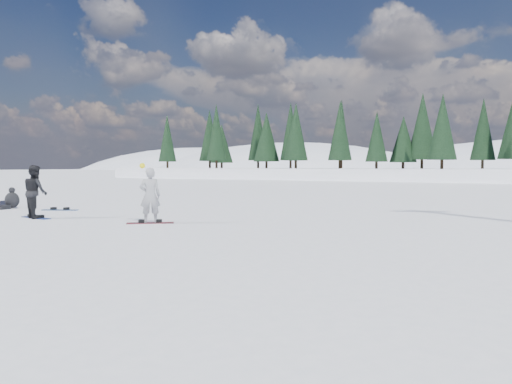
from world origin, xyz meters
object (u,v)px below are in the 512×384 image
snowboarder_man (35,192)px  snowboard_loose_c (60,210)px  gear_bag (6,204)px  seated_rider (11,200)px  snowboarder_woman (150,195)px

snowboarder_man → snowboard_loose_c: bearing=-34.5°
gear_bag → seated_rider: bearing=-20.4°
snowboarder_woman → gear_bag: snowboarder_woman is taller
snowboarder_woman → gear_bag: size_ratio=4.35×
snowboarder_woman → snowboarder_man: 4.71m
snowboarder_woman → snowboarder_man: (-4.66, -0.67, 0.04)m
snowboarder_woman → gear_bag: 10.02m
snowboarder_woman → seated_rider: (-9.13, 1.53, -0.56)m
snowboarder_man → snowboard_loose_c: size_ratio=1.27×
seated_rider → gear_bag: (-0.70, 0.26, -0.21)m
snowboarder_woman → gear_bag: (-9.83, 1.79, -0.76)m
gear_bag → snowboard_loose_c: bearing=2.0°
snowboarder_man → seated_rider: size_ratio=1.67×
seated_rider → snowboard_loose_c: 2.69m
snowboarder_woman → snowboard_loose_c: bearing=-54.7°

